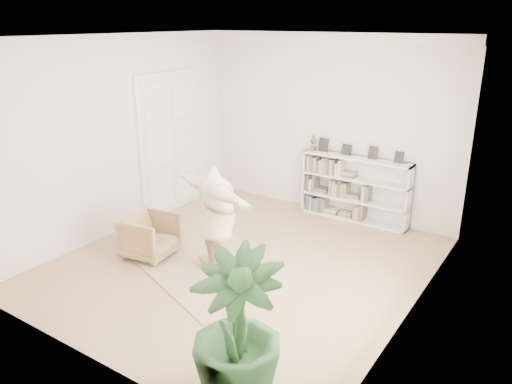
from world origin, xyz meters
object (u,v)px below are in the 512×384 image
Objects in this scene: armchair at (150,236)px; person at (217,214)px; bookshelf at (355,189)px; rocker_board at (218,265)px; houseplant at (237,329)px.

armchair is 1.41m from person.
bookshelf is at bearing -40.90° from armchair.
bookshelf is 3.39m from rocker_board.
person is 1.20× the size of houseplant.
bookshelf is 4.11m from armchair.
rocker_board is at bearing -86.83° from armchair.
person reaches higher than armchair.
bookshelf is at bearing 93.84° from rocker_board.
houseplant reaches higher than bookshelf.
bookshelf is 1.08× the size of person.
houseplant is at bearing -129.11° from armchair.
bookshelf reaches higher than armchair.
rocker_board is at bearing -106.68° from bookshelf.
houseplant is at bearing 152.44° from person.
armchair is 1.31m from rocker_board.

